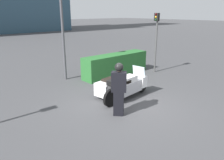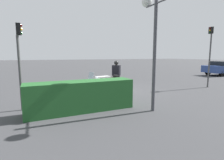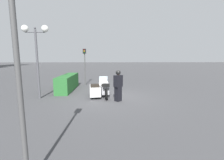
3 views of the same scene
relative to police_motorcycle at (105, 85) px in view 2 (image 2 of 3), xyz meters
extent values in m
plane|color=#424244|center=(-0.56, -0.70, -0.46)|extent=(160.00, 160.00, 0.00)
cylinder|color=black|center=(0.96, -0.22, -0.15)|extent=(0.63, 0.17, 0.62)
cylinder|color=black|center=(-0.95, -0.43, -0.15)|extent=(0.63, 0.17, 0.62)
cylinder|color=black|center=(-0.25, 0.25, -0.22)|extent=(0.50, 0.15, 0.49)
cube|color=#B7B7BC|center=(0.00, -0.32, -0.02)|extent=(1.40, 0.57, 0.45)
cube|color=white|center=(0.00, -0.32, 0.31)|extent=(0.78, 0.48, 0.24)
cube|color=black|center=(-0.30, -0.36, 0.29)|extent=(0.58, 0.46, 0.12)
cube|color=white|center=(0.76, -0.24, 0.07)|extent=(0.38, 0.61, 0.44)
cube|color=silver|center=(0.71, -0.24, 0.49)|extent=(0.17, 0.56, 0.40)
sphere|color=white|center=(1.01, -0.21, 0.01)|extent=(0.18, 0.18, 0.18)
cube|color=white|center=(-0.18, 0.25, -0.06)|extent=(1.59, 0.79, 0.50)
sphere|color=white|center=(0.46, 0.32, -0.04)|extent=(0.48, 0.48, 0.48)
cube|color=black|center=(-0.18, 0.25, 0.23)|extent=(0.89, 0.62, 0.09)
cube|color=black|center=(-0.83, -0.41, 0.36)|extent=(0.28, 0.41, 0.18)
cube|color=black|center=(-1.17, -1.08, -0.06)|extent=(0.43, 0.43, 0.80)
cube|color=black|center=(-1.17, -1.08, 0.65)|extent=(0.52, 0.53, 0.63)
sphere|color=tan|center=(-1.17, -1.08, 1.08)|extent=(0.22, 0.22, 0.22)
sphere|color=black|center=(-1.17, -1.08, 1.11)|extent=(0.27, 0.27, 0.27)
cube|color=#28662D|center=(1.93, 2.39, 0.09)|extent=(3.82, 0.85, 1.10)
cylinder|color=#4C4C51|center=(-0.44, 3.46, 1.49)|extent=(0.12, 0.12, 3.90)
cylinder|color=#4C4C51|center=(-0.44, 3.46, 3.29)|extent=(0.05, 1.08, 0.05)
sphere|color=white|center=(-0.44, 2.92, 3.48)|extent=(0.38, 0.38, 0.38)
cylinder|color=#4C4C4C|center=(3.90, 1.39, 0.90)|extent=(0.09, 0.09, 2.72)
cube|color=black|center=(3.85, 1.39, 2.46)|extent=(0.16, 0.27, 0.40)
sphere|color=#410707|center=(3.78, 1.40, 2.59)|extent=(0.11, 0.11, 0.11)
sphere|color=orange|center=(3.78, 1.40, 2.46)|extent=(0.11, 0.11, 0.11)
sphere|color=#07350F|center=(3.78, 1.40, 2.33)|extent=(0.11, 0.11, 0.11)
cylinder|color=#4C4C4C|center=(-6.62, 1.03, 1.21)|extent=(0.09, 0.09, 3.33)
cube|color=black|center=(-6.57, 1.02, 3.08)|extent=(0.18, 0.28, 0.40)
sphere|color=#410707|center=(-6.50, 1.01, 3.21)|extent=(0.11, 0.11, 0.11)
sphere|color=orange|center=(-6.50, 1.01, 3.08)|extent=(0.11, 0.11, 0.11)
sphere|color=#07350F|center=(-6.50, 1.01, 2.95)|extent=(0.11, 0.11, 0.11)
cylinder|color=black|center=(-13.21, -3.88, -0.13)|extent=(0.68, 0.27, 0.66)
cylinder|color=black|center=(-13.07, -2.28, -0.13)|extent=(0.68, 0.27, 0.66)
camera|label=1|loc=(-5.61, -5.72, 2.73)|focal=35.00mm
camera|label=2|loc=(3.49, 8.47, 1.54)|focal=28.00mm
camera|label=3|loc=(-9.14, -0.41, 1.87)|focal=24.00mm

